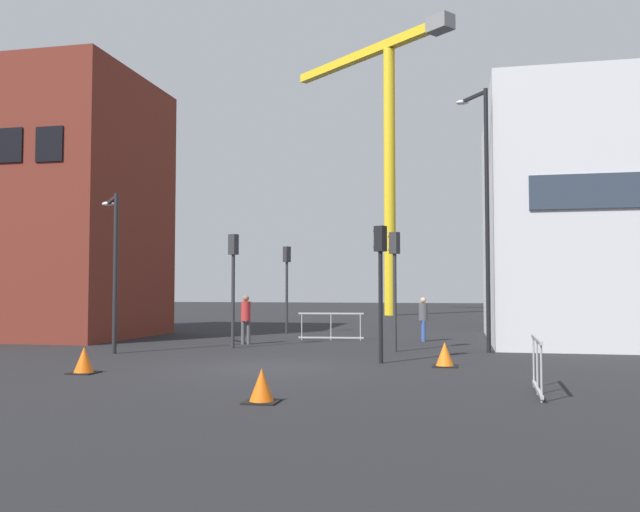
# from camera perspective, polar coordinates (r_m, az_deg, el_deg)

# --- Properties ---
(ground) EXTENTS (160.00, 160.00, 0.00)m
(ground) POSITION_cam_1_polar(r_m,az_deg,el_deg) (17.23, -4.55, -9.56)
(ground) COLOR black
(brick_building) EXTENTS (8.33, 7.38, 10.94)m
(brick_building) POSITION_cam_1_polar(r_m,az_deg,el_deg) (30.60, -22.31, 3.85)
(brick_building) COLOR maroon
(brick_building) RESTS_ON ground
(construction_crane) EXTENTS (13.82, 11.56, 21.61)m
(construction_crane) POSITION_cam_1_polar(r_m,az_deg,el_deg) (52.80, 5.69, 10.76)
(construction_crane) COLOR yellow
(construction_crane) RESTS_ON ground
(streetlamp_tall) EXTENTS (1.01, 1.23, 8.49)m
(streetlamp_tall) POSITION_cam_1_polar(r_m,az_deg,el_deg) (22.10, 13.92, 4.66)
(streetlamp_tall) COLOR black
(streetlamp_tall) RESTS_ON ground
(streetlamp_short) EXTENTS (1.43, 1.69, 5.04)m
(streetlamp_short) POSITION_cam_1_polar(r_m,az_deg,el_deg) (22.20, -17.29, 0.24)
(streetlamp_short) COLOR #232326
(streetlamp_short) RESTS_ON ground
(traffic_light_median) EXTENTS (0.39, 0.33, 3.89)m
(traffic_light_median) POSITION_cam_1_polar(r_m,az_deg,el_deg) (22.96, -7.48, -1.31)
(traffic_light_median) COLOR #2D2D30
(traffic_light_median) RESTS_ON ground
(traffic_light_verge) EXTENTS (0.39, 0.35, 3.74)m
(traffic_light_verge) POSITION_cam_1_polar(r_m,az_deg,el_deg) (18.20, 5.20, -1.23)
(traffic_light_verge) COLOR black
(traffic_light_verge) RESTS_ON ground
(traffic_light_far) EXTENTS (0.39, 0.34, 3.85)m
(traffic_light_far) POSITION_cam_1_polar(r_m,az_deg,el_deg) (21.58, 6.42, -1.29)
(traffic_light_far) COLOR #2D2D30
(traffic_light_far) RESTS_ON ground
(traffic_light_corner) EXTENTS (0.35, 0.39, 3.94)m
(traffic_light_corner) POSITION_cam_1_polar(r_m,az_deg,el_deg) (30.06, -2.86, -1.64)
(traffic_light_corner) COLOR #2D2D30
(traffic_light_corner) RESTS_ON ground
(pedestrian_walking) EXTENTS (0.34, 0.34, 1.69)m
(pedestrian_walking) POSITION_cam_1_polar(r_m,az_deg,el_deg) (25.94, 8.86, -5.10)
(pedestrian_walking) COLOR #33519E
(pedestrian_walking) RESTS_ON ground
(pedestrian_waiting) EXTENTS (0.34, 0.34, 1.79)m
(pedestrian_waiting) POSITION_cam_1_polar(r_m,az_deg,el_deg) (24.43, -6.39, -5.10)
(pedestrian_waiting) COLOR #4C4C51
(pedestrian_waiting) RESTS_ON ground
(safety_barrier_right_run) EXTENTS (2.57, 0.33, 1.08)m
(safety_barrier_right_run) POSITION_cam_1_polar(r_m,az_deg,el_deg) (26.25, 0.95, -6.02)
(safety_barrier_right_run) COLOR #B2B5BA
(safety_barrier_right_run) RESTS_ON ground
(safety_barrier_rear) EXTENTS (0.14, 2.10, 1.08)m
(safety_barrier_rear) POSITION_cam_1_polar(r_m,az_deg,el_deg) (13.52, 18.16, -8.88)
(safety_barrier_rear) COLOR #9EA0A5
(safety_barrier_rear) RESTS_ON ground
(traffic_cone_by_barrier) EXTENTS (0.60, 0.60, 0.61)m
(traffic_cone_by_barrier) POSITION_cam_1_polar(r_m,az_deg,el_deg) (12.05, -5.03, -11.12)
(traffic_cone_by_barrier) COLOR black
(traffic_cone_by_barrier) RESTS_ON ground
(traffic_cone_orange) EXTENTS (0.63, 0.63, 0.64)m
(traffic_cone_orange) POSITION_cam_1_polar(r_m,az_deg,el_deg) (17.70, 10.67, -8.37)
(traffic_cone_orange) COLOR black
(traffic_cone_orange) RESTS_ON ground
(traffic_cone_striped) EXTENTS (0.63, 0.63, 0.64)m
(traffic_cone_striped) POSITION_cam_1_polar(r_m,az_deg,el_deg) (17.00, -19.62, -8.49)
(traffic_cone_striped) COLOR black
(traffic_cone_striped) RESTS_ON ground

